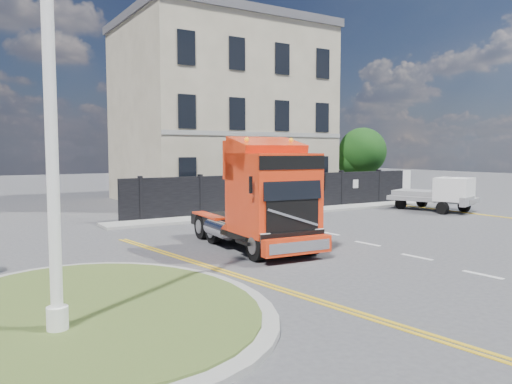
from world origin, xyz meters
TOP-DOWN VIEW (x-y plane):
  - ground at (0.00, 0.00)m, footprint 120.00×120.00m
  - traffic_island at (-7.00, -3.00)m, footprint 6.80×6.80m
  - hoarding_fence at (6.55, 9.00)m, footprint 18.80×0.25m
  - georgian_building at (6.00, 16.50)m, footprint 12.30×10.30m
  - tree at (14.38, 12.10)m, footprint 3.20×3.20m
  - pavement_far at (6.00, 8.10)m, footprint 20.00×1.60m
  - truck at (-0.75, 0.51)m, footprint 2.58×6.07m
  - flatbed_pickup at (12.89, 4.07)m, footprint 3.18×4.84m
  - lamppost_island at (-7.90, -4.06)m, footprint 0.28×0.57m

SIDE VIEW (x-z plane):
  - ground at x=0.00m, z-range 0.00..0.00m
  - pavement_far at x=6.00m, z-range 0.00..0.12m
  - traffic_island at x=-7.00m, z-range 0.00..0.16m
  - flatbed_pickup at x=12.89m, z-range 0.07..1.91m
  - hoarding_fence at x=6.55m, z-range 0.00..2.00m
  - truck at x=-0.75m, z-range -0.19..3.37m
  - tree at x=14.38m, z-range 0.65..5.45m
  - lamppost_island at x=-7.90m, z-range 0.19..9.37m
  - georgian_building at x=6.00m, z-range -0.63..12.17m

